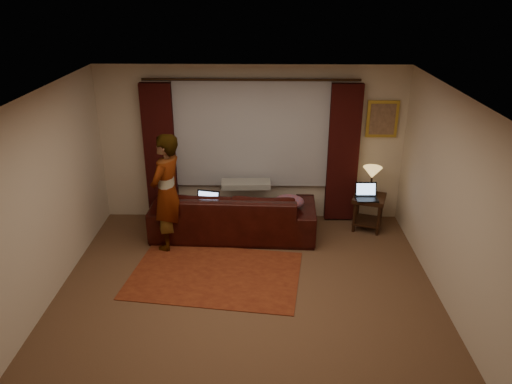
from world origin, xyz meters
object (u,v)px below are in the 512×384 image
at_px(laptop_table, 367,192).
at_px(end_table, 368,212).
at_px(sofa, 234,204).
at_px(person, 167,193).
at_px(laptop_sofa, 206,202).
at_px(tiffany_lamp, 371,181).

bearing_deg(laptop_table, end_table, 61.58).
height_order(sofa, person, person).
height_order(laptop_sofa, end_table, laptop_sofa).
xyz_separation_m(sofa, laptop_table, (2.12, 0.10, 0.18)).
distance_m(laptop_sofa, end_table, 2.67).
bearing_deg(sofa, laptop_sofa, 30.08).
xyz_separation_m(laptop_sofa, end_table, (2.60, 0.45, -0.36)).
xyz_separation_m(laptop_sofa, laptop_table, (2.54, 0.32, 0.05)).
xyz_separation_m(tiffany_lamp, person, (-3.17, -0.72, 0.08)).
relative_size(sofa, end_table, 4.49).
distance_m(tiffany_lamp, laptop_table, 0.24).
bearing_deg(tiffany_lamp, laptop_sofa, -169.04).
xyz_separation_m(laptop_sofa, tiffany_lamp, (2.63, 0.51, 0.16)).
bearing_deg(end_table, person, -168.06).
height_order(sofa, laptop_table, sofa).
bearing_deg(person, laptop_table, 120.65).
distance_m(tiffany_lamp, person, 3.25).
bearing_deg(laptop_table, person, -171.04).
bearing_deg(end_table, laptop_sofa, -170.17).
bearing_deg(sofa, tiffany_lamp, -170.42).
bearing_deg(tiffany_lamp, sofa, -172.57).
height_order(end_table, tiffany_lamp, tiffany_lamp).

